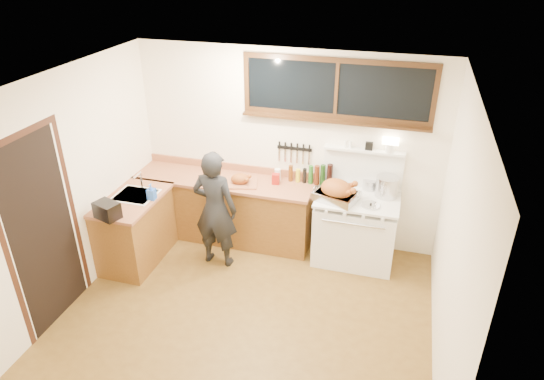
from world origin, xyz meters
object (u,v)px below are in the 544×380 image
(vintage_stove, at_px, (356,227))
(cutting_board, at_px, (240,180))
(man, at_px, (215,210))
(roast_turkey, at_px, (337,192))

(vintage_stove, height_order, cutting_board, vintage_stove)
(vintage_stove, bearing_deg, man, -161.45)
(vintage_stove, bearing_deg, roast_turkey, -154.82)
(vintage_stove, height_order, roast_turkey, vintage_stove)
(vintage_stove, xyz_separation_m, cutting_board, (-1.52, -0.05, 0.49))
(cutting_board, bearing_deg, vintage_stove, 2.01)
(roast_turkey, bearing_deg, man, -162.70)
(vintage_stove, distance_m, cutting_board, 1.60)
(cutting_board, relative_size, roast_turkey, 0.85)
(man, xyz_separation_m, roast_turkey, (1.42, 0.44, 0.23))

